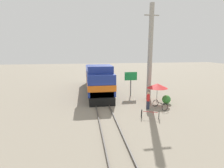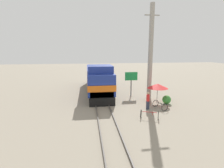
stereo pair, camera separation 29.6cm
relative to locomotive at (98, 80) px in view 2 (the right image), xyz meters
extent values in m
plane|color=gray|center=(0.00, -5.44, -1.84)|extent=(120.00, 120.00, 0.00)
cube|color=#4C4742|center=(-0.72, -5.44, -1.76)|extent=(0.08, 43.64, 0.15)
cube|color=#4C4742|center=(0.72, -5.44, -1.76)|extent=(0.08, 43.64, 0.15)
cube|color=black|center=(0.00, 0.41, -1.37)|extent=(2.88, 14.70, 0.94)
cube|color=navy|center=(0.00, 0.41, 0.34)|extent=(3.13, 14.11, 2.47)
cube|color=orange|center=(0.00, 0.41, 0.09)|extent=(3.17, 14.26, 0.70)
cube|color=orange|center=(0.00, -5.62, -0.22)|extent=(2.66, 2.06, 1.36)
cube|color=navy|center=(0.00, -4.00, 2.00)|extent=(2.94, 3.23, 0.84)
cylinder|color=#9E998E|center=(6.12, -4.56, 3.89)|extent=(0.56, 0.56, 11.46)
cube|color=#9E998E|center=(6.12, -4.56, 8.24)|extent=(1.80, 0.12, 0.12)
cylinder|color=#4C4C4C|center=(6.45, -6.42, -0.76)|extent=(0.05, 0.05, 2.16)
cone|color=red|center=(6.45, -6.42, 0.18)|extent=(2.37, 2.37, 0.53)
cube|color=#595959|center=(4.22, -2.89, -0.78)|extent=(0.12, 0.12, 2.12)
cube|color=#198C3F|center=(4.22, -2.89, 0.84)|extent=(1.68, 0.08, 1.10)
sphere|color=#388C38|center=(7.41, -6.90, -1.35)|extent=(0.97, 0.97, 0.97)
cube|color=#2D3347|center=(4.60, -8.46, -1.40)|extent=(0.30, 0.20, 0.88)
cylinder|color=red|center=(4.60, -8.46, -0.60)|extent=(0.34, 0.34, 0.70)
sphere|color=tan|center=(4.60, -8.46, -0.12)|extent=(0.26, 0.26, 0.26)
torus|color=black|center=(6.10, -9.25, -1.45)|extent=(0.76, 0.23, 0.77)
torus|color=black|center=(5.74, -7.79, -1.45)|extent=(0.76, 0.23, 0.77)
cube|color=black|center=(5.92, -8.52, -1.23)|extent=(0.35, 1.26, 0.04)
cylinder|color=black|center=(5.98, -8.78, -1.32)|extent=(0.04, 0.04, 0.32)
torus|color=black|center=(4.61, -11.20, -1.45)|extent=(0.36, 0.72, 0.77)
torus|color=black|center=(3.21, -10.58, -1.45)|extent=(0.36, 0.72, 0.77)
cube|color=#A51919|center=(3.91, -10.89, -1.23)|extent=(1.21, 0.57, 0.04)
cylinder|color=#A51919|center=(4.15, -11.00, -1.32)|extent=(0.04, 0.04, 0.32)
camera|label=1|loc=(-1.85, -25.11, 4.28)|focal=28.00mm
camera|label=2|loc=(-1.55, -25.16, 4.28)|focal=28.00mm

